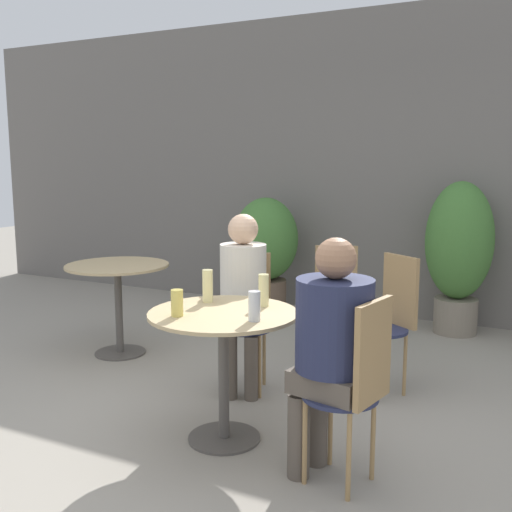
{
  "coord_description": "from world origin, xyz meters",
  "views": [
    {
      "loc": [
        1.62,
        -2.61,
        1.54
      ],
      "look_at": [
        0.06,
        0.53,
        0.98
      ],
      "focal_mm": 42.0,
      "sensor_mm": 36.0,
      "label": 1
    }
  ],
  "objects_px": {
    "bistro_chair_4": "(336,293)",
    "seated_person_0": "(331,340)",
    "bistro_chair_0": "(358,378)",
    "bistro_chair_1": "(246,309)",
    "beer_glass_3": "(264,290)",
    "beer_glass_1": "(177,303)",
    "potted_plant_0": "(266,248)",
    "potted_plant_1": "(459,249)",
    "cafe_table_far": "(118,284)",
    "bistro_chair_2": "(391,312)",
    "seated_person_1": "(243,288)",
    "beer_glass_2": "(254,306)",
    "cafe_table_near": "(223,339)",
    "beer_glass_0": "(208,286)"
  },
  "relations": [
    {
      "from": "bistro_chair_4",
      "to": "bistro_chair_0",
      "type": "bearing_deg",
      "value": 93.11
    },
    {
      "from": "bistro_chair_4",
      "to": "beer_glass_2",
      "type": "distance_m",
      "value": 1.63
    },
    {
      "from": "bistro_chair_1",
      "to": "potted_plant_1",
      "type": "relative_size",
      "value": 0.67
    },
    {
      "from": "cafe_table_far",
      "to": "bistro_chair_0",
      "type": "relative_size",
      "value": 0.88
    },
    {
      "from": "beer_glass_0",
      "to": "beer_glass_1",
      "type": "distance_m",
      "value": 0.35
    },
    {
      "from": "seated_person_1",
      "to": "beer_glass_3",
      "type": "bearing_deg",
      "value": -69.04
    },
    {
      "from": "seated_person_0",
      "to": "beer_glass_2",
      "type": "bearing_deg",
      "value": -84.02
    },
    {
      "from": "seated_person_0",
      "to": "seated_person_1",
      "type": "height_order",
      "value": "seated_person_1"
    },
    {
      "from": "potted_plant_1",
      "to": "seated_person_1",
      "type": "bearing_deg",
      "value": -116.3
    },
    {
      "from": "bistro_chair_0",
      "to": "bistro_chair_2",
      "type": "distance_m",
      "value": 1.3
    },
    {
      "from": "potted_plant_1",
      "to": "bistro_chair_2",
      "type": "bearing_deg",
      "value": -96.65
    },
    {
      "from": "beer_glass_2",
      "to": "potted_plant_1",
      "type": "relative_size",
      "value": 0.11
    },
    {
      "from": "bistro_chair_2",
      "to": "potted_plant_1",
      "type": "xyz_separation_m",
      "value": [
        0.19,
        1.65,
        0.22
      ]
    },
    {
      "from": "cafe_table_far",
      "to": "potted_plant_0",
      "type": "bearing_deg",
      "value": 72.91
    },
    {
      "from": "bistro_chair_1",
      "to": "potted_plant_0",
      "type": "relative_size",
      "value": 0.78
    },
    {
      "from": "beer_glass_1",
      "to": "bistro_chair_4",
      "type": "bearing_deg",
      "value": 80.09
    },
    {
      "from": "cafe_table_far",
      "to": "bistro_chair_2",
      "type": "distance_m",
      "value": 2.15
    },
    {
      "from": "cafe_table_far",
      "to": "cafe_table_near",
      "type": "bearing_deg",
      "value": -32.17
    },
    {
      "from": "seated_person_0",
      "to": "seated_person_1",
      "type": "xyz_separation_m",
      "value": [
        -0.88,
        0.78,
        0.02
      ]
    },
    {
      "from": "bistro_chair_0",
      "to": "cafe_table_near",
      "type": "bearing_deg",
      "value": -90.0
    },
    {
      "from": "cafe_table_near",
      "to": "potted_plant_0",
      "type": "xyz_separation_m",
      "value": [
        -0.99,
        2.61,
        0.1
      ]
    },
    {
      "from": "bistro_chair_4",
      "to": "seated_person_0",
      "type": "height_order",
      "value": "seated_person_0"
    },
    {
      "from": "cafe_table_near",
      "to": "potted_plant_0",
      "type": "bearing_deg",
      "value": 110.8
    },
    {
      "from": "beer_glass_3",
      "to": "potted_plant_1",
      "type": "xyz_separation_m",
      "value": [
        0.69,
        2.57,
        -0.06
      ]
    },
    {
      "from": "potted_plant_0",
      "to": "bistro_chair_0",
      "type": "bearing_deg",
      "value": -57.02
    },
    {
      "from": "cafe_table_far",
      "to": "bistro_chair_2",
      "type": "xyz_separation_m",
      "value": [
        2.15,
        0.18,
        -0.03
      ]
    },
    {
      "from": "bistro_chair_1",
      "to": "beer_glass_3",
      "type": "distance_m",
      "value": 0.75
    },
    {
      "from": "bistro_chair_2",
      "to": "beer_glass_0",
      "type": "relative_size",
      "value": 4.88
    },
    {
      "from": "bistro_chair_1",
      "to": "beer_glass_3",
      "type": "xyz_separation_m",
      "value": [
        0.4,
        -0.57,
        0.28
      ]
    },
    {
      "from": "bistro_chair_1",
      "to": "beer_glass_2",
      "type": "height_order",
      "value": "bistro_chair_1"
    },
    {
      "from": "bistro_chair_0",
      "to": "seated_person_0",
      "type": "height_order",
      "value": "seated_person_0"
    },
    {
      "from": "bistro_chair_0",
      "to": "bistro_chair_1",
      "type": "height_order",
      "value": "same"
    },
    {
      "from": "bistro_chair_1",
      "to": "seated_person_1",
      "type": "bearing_deg",
      "value": -90.0
    },
    {
      "from": "seated_person_1",
      "to": "beer_glass_2",
      "type": "height_order",
      "value": "seated_person_1"
    },
    {
      "from": "cafe_table_far",
      "to": "beer_glass_1",
      "type": "distance_m",
      "value": 1.76
    },
    {
      "from": "potted_plant_0",
      "to": "cafe_table_far",
      "type": "bearing_deg",
      "value": -107.09
    },
    {
      "from": "bistro_chair_4",
      "to": "beer_glass_3",
      "type": "bearing_deg",
      "value": 71.63
    },
    {
      "from": "cafe_table_far",
      "to": "seated_person_0",
      "type": "relative_size",
      "value": 0.68
    },
    {
      "from": "bistro_chair_0",
      "to": "potted_plant_1",
      "type": "relative_size",
      "value": 0.67
    },
    {
      "from": "cafe_table_far",
      "to": "seated_person_0",
      "type": "xyz_separation_m",
      "value": [
        2.17,
        -1.08,
        0.12
      ]
    },
    {
      "from": "bistro_chair_0",
      "to": "beer_glass_1",
      "type": "xyz_separation_m",
      "value": [
        -0.98,
        -0.03,
        0.26
      ]
    },
    {
      "from": "bistro_chair_2",
      "to": "seated_person_0",
      "type": "bearing_deg",
      "value": -54.7
    },
    {
      "from": "potted_plant_0",
      "to": "seated_person_1",
      "type": "bearing_deg",
      "value": -68.5
    },
    {
      "from": "bistro_chair_0",
      "to": "beer_glass_0",
      "type": "distance_m",
      "value": 1.09
    },
    {
      "from": "cafe_table_far",
      "to": "bistro_chair_0",
      "type": "distance_m",
      "value": 2.56
    },
    {
      "from": "bistro_chair_0",
      "to": "bistro_chair_1",
      "type": "xyz_separation_m",
      "value": [
        -1.07,
        0.94,
        0.0
      ]
    },
    {
      "from": "bistro_chair_0",
      "to": "potted_plant_0",
      "type": "distance_m",
      "value": 3.31
    },
    {
      "from": "bistro_chair_1",
      "to": "beer_glass_2",
      "type": "relative_size",
      "value": 5.95
    },
    {
      "from": "potted_plant_1",
      "to": "seated_person_0",
      "type": "bearing_deg",
      "value": -93.39
    },
    {
      "from": "cafe_table_far",
      "to": "seated_person_1",
      "type": "relative_size",
      "value": 0.67
    }
  ]
}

